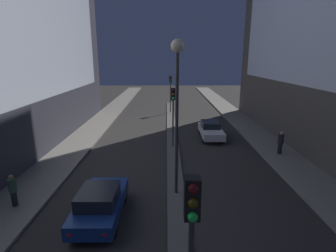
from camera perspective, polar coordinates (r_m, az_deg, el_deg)
name	(u,v)px	position (r m, az deg, el deg)	size (l,w,h in m)	color
median_strip	(172,140)	(22.50, 0.96, -3.13)	(0.93, 38.07, 0.13)	#56544F
traffic_light_near	(191,233)	(5.74, 5.11, -22.28)	(0.32, 0.42, 4.61)	#383838
traffic_light_mid	(173,104)	(19.93, 1.11, 4.74)	(0.32, 0.42, 4.61)	#383838
traffic_light_far	(170,86)	(33.30, 0.54, 8.76)	(0.32, 0.42, 4.61)	#383838
street_lamp	(177,83)	(12.41, 2.00, 9.42)	(0.62, 0.62, 7.64)	#383838
car_left_lane	(100,203)	(12.36, -14.55, -15.88)	(1.86, 4.21, 1.50)	navy
car_right_lane	(211,130)	(23.56, 9.28, -0.81)	(1.78, 4.39, 1.42)	silver
pedestrian_on_left_sidewalk	(13,190)	(14.50, -30.69, -11.83)	(0.35, 0.35, 1.57)	black
pedestrian_on_right_sidewalk	(280,142)	(20.57, 23.29, -3.28)	(0.41, 0.41, 1.68)	black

